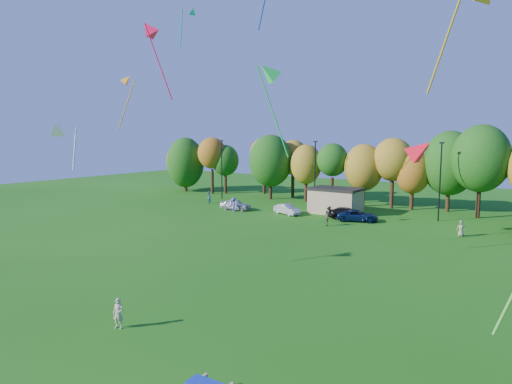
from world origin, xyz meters
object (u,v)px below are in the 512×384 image
Objects in this scene: car_b at (287,209)px; car_c at (357,216)px; kite_flyer at (118,314)px; car_a at (235,205)px; car_d at (347,213)px.

car_b is 0.83× the size of car_c.
kite_flyer is 0.38× the size of car_a.
kite_flyer is 34.78m from car_c.
car_d is (-2.58, 35.46, -0.12)m from kite_flyer.
car_a is at bearing 116.11° from car_b.
kite_flyer is 37.51m from car_a.
car_a is 7.45m from car_b.
car_a reaches higher than car_c.
car_d reaches higher than car_b.
car_b is at bearing 85.53° from kite_flyer.
car_b is 7.60m from car_d.
kite_flyer reaches higher than car_d.
kite_flyer is 0.34× the size of car_c.
kite_flyer is 35.58m from car_b.
car_a is 16.48m from car_c.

